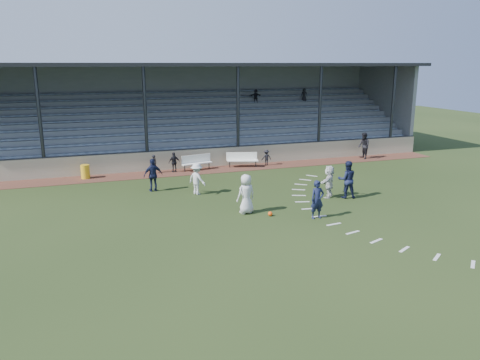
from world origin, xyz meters
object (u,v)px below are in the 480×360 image
object	(u,v)px
trash_bin	(85,172)
player_white_lead	(246,194)
bench_right	(242,158)
football	(270,214)
bench_left	(196,161)
official	(364,146)
player_navy_lead	(317,200)

from	to	relation	value
trash_bin	player_white_lead	size ratio (longest dim) A/B	0.45
bench_right	football	xyz separation A→B (m)	(-2.14, -9.94, -0.48)
bench_left	bench_right	distance (m)	3.01
bench_left	player_white_lead	world-z (taller)	player_white_lead
bench_right	trash_bin	bearing A→B (deg)	-163.44
bench_left	official	distance (m)	12.03
player_navy_lead	bench_right	bearing A→B (deg)	88.01
trash_bin	player_navy_lead	size ratio (longest dim) A/B	0.48
player_navy_lead	official	size ratio (longest dim) A/B	0.92
player_navy_lead	football	bearing A→B (deg)	152.42
football	trash_bin	bearing A→B (deg)	127.35
trash_bin	football	xyz separation A→B (m)	(7.58, -9.94, -0.32)
player_white_lead	official	distance (m)	15.01
player_navy_lead	official	distance (m)	14.18
trash_bin	football	bearing A→B (deg)	-52.65
bench_left	official	bearing A→B (deg)	-13.87
trash_bin	player_navy_lead	bearing A→B (deg)	-49.19
player_white_lead	official	world-z (taller)	official
football	player_navy_lead	xyz separation A→B (m)	(1.80, -0.93, 0.74)
player_white_lead	player_navy_lead	world-z (taller)	player_white_lead
bench_right	player_navy_lead	world-z (taller)	player_navy_lead
football	official	world-z (taller)	official
official	bench_left	bearing A→B (deg)	-85.62
bench_left	player_white_lead	distance (m)	9.33
bench_right	player_navy_lead	bearing A→B (deg)	-75.23
player_white_lead	bench_left	bearing A→B (deg)	-103.61
trash_bin	player_navy_lead	xyz separation A→B (m)	(9.38, -10.87, 0.42)
official	bench_right	bearing A→B (deg)	-85.37
bench_left	trash_bin	size ratio (longest dim) A/B	2.53
bench_left	player_white_lead	xyz separation A→B (m)	(0.00, -9.32, 0.31)
bench_right	official	bearing A→B (deg)	15.16
bench_right	official	world-z (taller)	official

